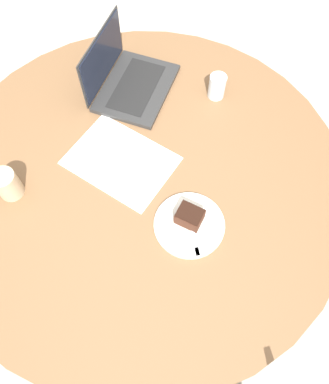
% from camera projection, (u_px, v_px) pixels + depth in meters
% --- Properties ---
extents(ground_plane, '(12.00, 12.00, 0.00)m').
position_uv_depth(ground_plane, '(150.00, 246.00, 1.95)').
color(ground_plane, '#B7AD9E').
extents(dining_table, '(1.40, 1.40, 0.76)m').
position_uv_depth(dining_table, '(143.00, 186.00, 1.36)').
color(dining_table, brown).
rests_on(dining_table, ground_plane).
extents(paper_document, '(0.43, 0.40, 0.00)m').
position_uv_depth(paper_document, '(121.00, 161.00, 1.29)').
color(paper_document, white).
rests_on(paper_document, dining_table).
extents(plate, '(0.22, 0.22, 0.01)m').
position_uv_depth(plate, '(189.00, 225.00, 1.18)').
color(plate, silver).
rests_on(plate, dining_table).
extents(cake_slice, '(0.10, 0.10, 0.05)m').
position_uv_depth(cake_slice, '(190.00, 216.00, 1.16)').
color(cake_slice, '#472619').
rests_on(cake_slice, plate).
extents(fork, '(0.17, 0.07, 0.00)m').
position_uv_depth(fork, '(194.00, 236.00, 1.15)').
color(fork, silver).
rests_on(fork, plate).
extents(coffee_glass, '(0.08, 0.08, 0.10)m').
position_uv_depth(coffee_glass, '(7.00, 184.00, 1.19)').
color(coffee_glass, '#C6AD89').
rests_on(coffee_glass, dining_table).
extents(water_glass, '(0.06, 0.06, 0.09)m').
position_uv_depth(water_glass, '(217.00, 86.00, 1.39)').
color(water_glass, silver).
rests_on(water_glass, dining_table).
extents(laptop, '(0.41, 0.41, 0.22)m').
position_uv_depth(laptop, '(128.00, 81.00, 1.42)').
color(laptop, '#2D2D2D').
rests_on(laptop, dining_table).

